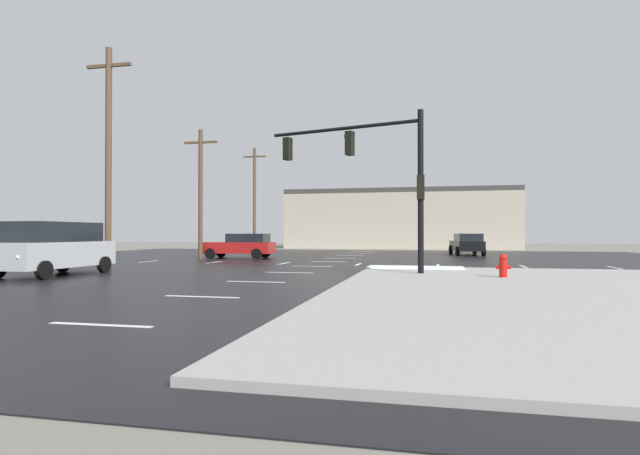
# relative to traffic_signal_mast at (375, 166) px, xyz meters

# --- Properties ---
(ground_plane) EXTENTS (120.00, 120.00, 0.00)m
(ground_plane) POSITION_rel_traffic_signal_mast_xyz_m (-3.54, 6.22, -4.26)
(ground_plane) COLOR slate
(road_asphalt) EXTENTS (44.00, 44.00, 0.02)m
(road_asphalt) POSITION_rel_traffic_signal_mast_xyz_m (-3.54, 6.22, -4.25)
(road_asphalt) COLOR black
(road_asphalt) RESTS_ON ground_plane
(snow_strip_curbside) EXTENTS (4.00, 1.60, 0.06)m
(snow_strip_curbside) POSITION_rel_traffic_signal_mast_xyz_m (1.46, 2.22, -4.09)
(snow_strip_curbside) COLOR white
(snow_strip_curbside) RESTS_ON sidewalk_corner
(lane_markings) EXTENTS (36.15, 36.15, 0.01)m
(lane_markings) POSITION_rel_traffic_signal_mast_xyz_m (-2.33, 4.84, -4.24)
(lane_markings) COLOR silver
(lane_markings) RESTS_ON road_asphalt
(traffic_signal_mast) EXTENTS (6.36, 1.90, 6.10)m
(traffic_signal_mast) POSITION_rel_traffic_signal_mast_xyz_m (0.00, 0.00, 0.00)
(traffic_signal_mast) COLOR black
(traffic_signal_mast) RESTS_ON sidewalk_corner
(fire_hydrant) EXTENTS (0.48, 0.26, 0.79)m
(fire_hydrant) POSITION_rel_traffic_signal_mast_xyz_m (4.51, -1.63, -3.73)
(fire_hydrant) COLOR red
(fire_hydrant) RESTS_ON sidewalk_corner
(strip_building_background) EXTENTS (24.13, 8.00, 6.29)m
(strip_building_background) POSITION_rel_traffic_signal_mast_xyz_m (-1.12, 35.87, -1.12)
(strip_building_background) COLOR #BCB29E
(strip_building_background) RESTS_ON ground_plane
(sedan_red) EXTENTS (4.58, 2.12, 1.58)m
(sedan_red) POSITION_rel_traffic_signal_mast_xyz_m (-9.80, 10.90, -3.41)
(sedan_red) COLOR #B21919
(sedan_red) RESTS_ON road_asphalt
(sedan_black) EXTENTS (2.45, 4.68, 1.58)m
(sedan_black) POSITION_rel_traffic_signal_mast_xyz_m (4.71, 18.98, -3.41)
(sedan_black) COLOR black
(sedan_black) RESTS_ON road_asphalt
(suv_silver) EXTENTS (2.18, 4.84, 2.03)m
(suv_silver) POSITION_rel_traffic_signal_mast_xyz_m (-11.90, -3.02, -3.17)
(suv_silver) COLOR #B7BABF
(suv_silver) RESTS_ON road_asphalt
(utility_pole_mid) EXTENTS (2.20, 0.28, 9.95)m
(utility_pole_mid) POSITION_rel_traffic_signal_mast_xyz_m (-11.98, 0.36, 0.93)
(utility_pole_mid) COLOR brown
(utility_pole_mid) RESTS_ON ground_plane
(utility_pole_far) EXTENTS (2.20, 0.28, 8.15)m
(utility_pole_far) POSITION_rel_traffic_signal_mast_xyz_m (-12.03, 9.70, 0.02)
(utility_pole_far) COLOR brown
(utility_pole_far) RESTS_ON ground_plane
(utility_pole_distant) EXTENTS (2.20, 0.28, 9.60)m
(utility_pole_distant) POSITION_rel_traffic_signal_mast_xyz_m (-14.00, 25.08, 0.75)
(utility_pole_distant) COLOR brown
(utility_pole_distant) RESTS_ON ground_plane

